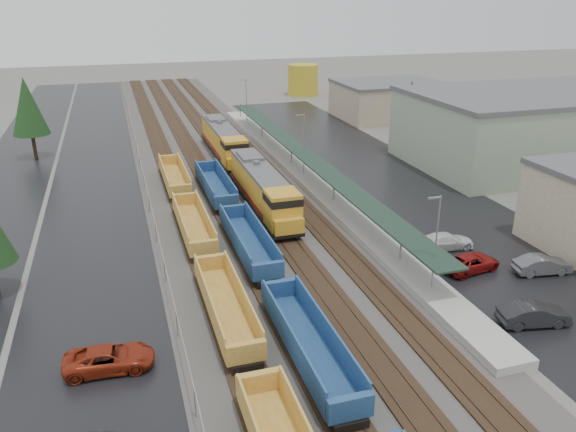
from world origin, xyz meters
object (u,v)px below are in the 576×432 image
at_px(storage_tank, 303,80).
at_px(parked_car_east_c, 446,241).
at_px(locomotive_lead, 263,189).
at_px(well_string_yellow, 226,306).
at_px(parked_car_east_b, 471,263).
at_px(parked_car_east_a, 534,315).
at_px(well_string_blue, 309,344).
at_px(parked_car_east_e, 542,265).
at_px(locomotive_trail, 224,141).
at_px(parked_car_west_c, 109,359).

xyz_separation_m(storage_tank, parked_car_east_c, (-13.71, -80.59, -2.61)).
height_order(locomotive_lead, well_string_yellow, locomotive_lead).
distance_m(storage_tank, parked_car_east_b, 86.11).
relative_size(locomotive_lead, parked_car_east_a, 4.04).
bearing_deg(well_string_blue, parked_car_east_b, 24.01).
height_order(well_string_blue, parked_car_east_a, well_string_blue).
xyz_separation_m(parked_car_east_a, parked_car_east_c, (1.03, 12.65, -0.09)).
height_order(parked_car_east_a, parked_car_east_e, parked_car_east_a).
relative_size(well_string_yellow, well_string_blue, 0.96).
xyz_separation_m(locomotive_lead, parked_car_east_a, (12.08, -26.72, -1.59)).
bearing_deg(storage_tank, parked_car_east_c, -99.66).
xyz_separation_m(locomotive_trail, parked_car_east_a, (12.08, -47.72, -1.59)).
bearing_deg(well_string_yellow, parked_car_east_b, 3.99).
bearing_deg(parked_car_east_e, parked_car_east_b, 75.72).
relative_size(parked_car_east_a, parked_car_east_b, 0.97).
height_order(locomotive_lead, well_string_blue, locomotive_lead).
bearing_deg(parked_car_east_e, parked_car_east_c, 45.16).
xyz_separation_m(well_string_blue, parked_car_east_e, (21.95, 5.28, -0.38)).
xyz_separation_m(well_string_yellow, parked_car_east_b, (20.75, 1.45, -0.42)).
distance_m(locomotive_lead, parked_car_east_e, 27.34).
xyz_separation_m(parked_car_east_c, parked_car_east_e, (4.83, -6.50, 0.04)).
bearing_deg(well_string_blue, locomotive_lead, 81.20).
relative_size(locomotive_lead, well_string_blue, 0.26).
distance_m(locomotive_trail, parked_car_east_c, 37.47).
bearing_deg(parked_car_east_b, locomotive_trail, 8.49).
height_order(parked_car_east_a, parked_car_east_c, parked_car_east_a).
bearing_deg(locomotive_trail, parked_car_east_c, -69.49).
height_order(well_string_blue, storage_tank, storage_tank).
xyz_separation_m(well_string_yellow, parked_car_west_c, (-7.85, -3.35, -0.38)).
distance_m(parked_car_east_b, parked_car_east_e, 5.64).
distance_m(locomotive_trail, parked_car_east_b, 41.42).
bearing_deg(locomotive_trail, well_string_blue, -94.88).
height_order(storage_tank, parked_car_east_c, storage_tank).
relative_size(storage_tank, parked_car_east_c, 1.34).
height_order(parked_car_east_a, parked_car_east_b, parked_car_east_a).
relative_size(locomotive_lead, parked_car_west_c, 3.70).
height_order(well_string_yellow, parked_car_east_e, well_string_yellow).
xyz_separation_m(locomotive_lead, well_string_blue, (-4.00, -25.84, -1.25)).
bearing_deg(locomotive_trail, locomotive_lead, -90.00).
relative_size(locomotive_lead, locomotive_trail, 1.00).
distance_m(storage_tank, parked_car_east_e, 87.58).
bearing_deg(storage_tank, parked_car_east_a, -98.98).
relative_size(parked_car_west_c, parked_car_east_c, 1.08).
bearing_deg(parked_car_east_b, parked_car_east_c, -14.27).
xyz_separation_m(locomotive_trail, parked_car_east_c, (13.11, -35.06, -1.67)).
relative_size(well_string_blue, storage_tank, 11.65).
distance_m(well_string_blue, parked_car_east_c, 20.78).
relative_size(locomotive_trail, parked_car_east_e, 4.27).
bearing_deg(well_string_blue, parked_car_east_e, 13.52).
bearing_deg(parked_car_west_c, well_string_blue, -99.14).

